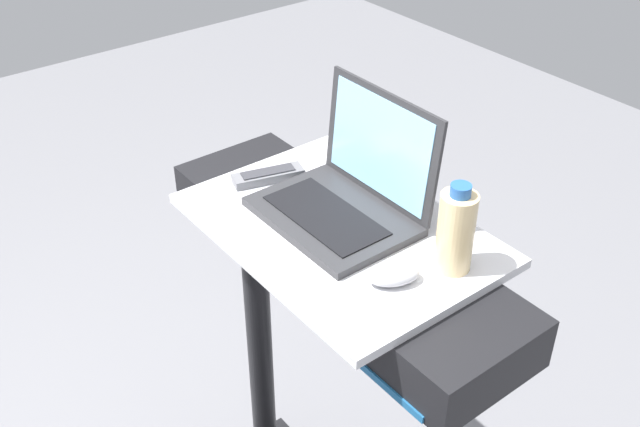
{
  "coord_description": "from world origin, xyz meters",
  "views": [
    {
      "loc": [
        0.98,
        -0.11,
        2.07
      ],
      "look_at": [
        0.0,
        0.65,
        1.23
      ],
      "focal_mm": 42.27,
      "sensor_mm": 36.0,
      "label": 1
    }
  ],
  "objects_px": {
    "laptop": "(348,193)",
    "computer_mouse": "(393,274)",
    "water_bottle": "(456,231)",
    "tv_remote": "(268,176)"
  },
  "relations": [
    {
      "from": "water_bottle",
      "to": "tv_remote",
      "type": "relative_size",
      "value": 1.1
    },
    {
      "from": "laptop",
      "to": "water_bottle",
      "type": "bearing_deg",
      "value": 6.13
    },
    {
      "from": "computer_mouse",
      "to": "water_bottle",
      "type": "bearing_deg",
      "value": 98.68
    },
    {
      "from": "tv_remote",
      "to": "computer_mouse",
      "type": "bearing_deg",
      "value": -2.92
    },
    {
      "from": "computer_mouse",
      "to": "water_bottle",
      "type": "distance_m",
      "value": 0.14
    },
    {
      "from": "computer_mouse",
      "to": "water_bottle",
      "type": "xyz_separation_m",
      "value": [
        0.04,
        0.12,
        0.07
      ]
    },
    {
      "from": "computer_mouse",
      "to": "tv_remote",
      "type": "height_order",
      "value": "computer_mouse"
    },
    {
      "from": "laptop",
      "to": "computer_mouse",
      "type": "distance_m",
      "value": 0.24
    },
    {
      "from": "laptop",
      "to": "computer_mouse",
      "type": "bearing_deg",
      "value": -21.75
    },
    {
      "from": "laptop",
      "to": "water_bottle",
      "type": "xyz_separation_m",
      "value": [
        0.26,
        0.04,
        0.03
      ]
    }
  ]
}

